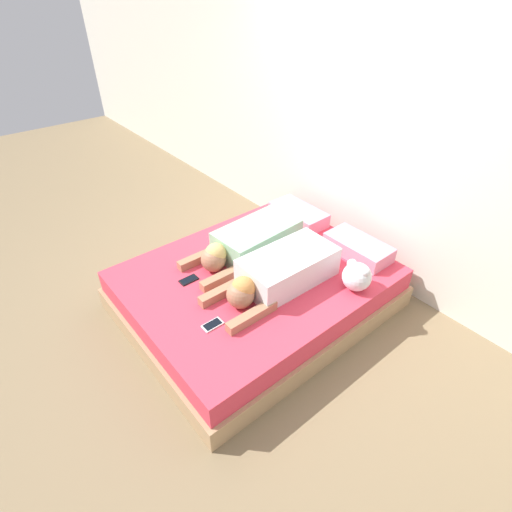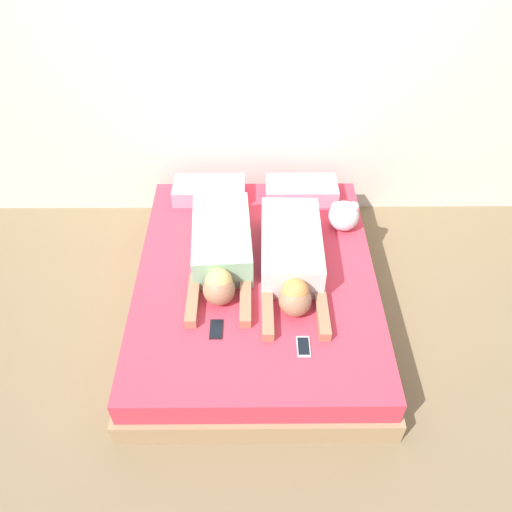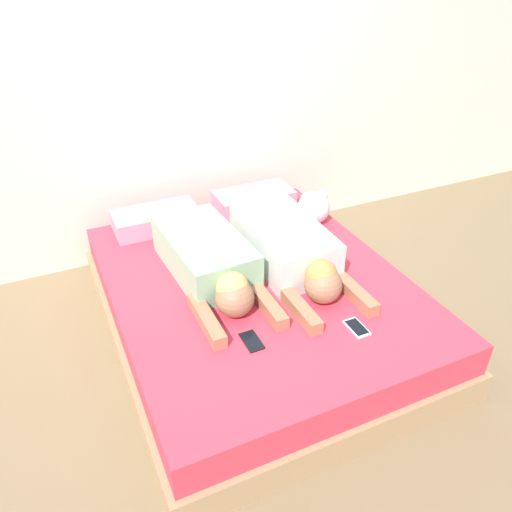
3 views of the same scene
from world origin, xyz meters
name	(u,v)px [view 1 (image 1 of 3)]	position (x,y,z in m)	size (l,w,h in m)	color
ground_plane	(256,305)	(0.00, 0.00, 0.00)	(12.00, 12.00, 0.00)	#7F6B4C
wall_back	(367,124)	(0.00, 1.16, 1.30)	(12.00, 0.06, 2.60)	silver
bed	(256,289)	(0.00, 0.00, 0.18)	(1.64, 2.03, 0.36)	tan
pillow_head_left	(298,214)	(-0.36, 0.81, 0.43)	(0.55, 0.28, 0.13)	pink
pillow_head_right	(358,247)	(0.36, 0.81, 0.43)	(0.55, 0.28, 0.13)	pink
person_left	(248,242)	(-0.23, 0.11, 0.48)	(0.43, 1.04, 0.23)	#8CBF99
person_right	(279,272)	(0.23, 0.03, 0.48)	(0.41, 1.06, 0.24)	silver
cell_phone_left	(189,280)	(-0.24, -0.48, 0.37)	(0.08, 0.14, 0.01)	black
cell_phone_right	(213,325)	(0.27, -0.60, 0.37)	(0.08, 0.14, 0.01)	silver
plush_toy	(357,276)	(0.63, 0.45, 0.48)	(0.22, 0.22, 0.23)	white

